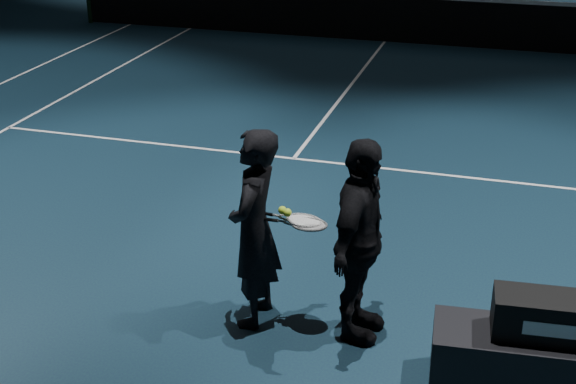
# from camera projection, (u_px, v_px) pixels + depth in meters

# --- Properties ---
(floor) EXTENTS (36.00, 36.00, 0.00)m
(floor) POSITION_uv_depth(u_px,v_px,m) (384.00, 42.00, 15.64)
(floor) COLOR black
(floor) RESTS_ON ground
(court_lines) EXTENTS (10.98, 23.78, 0.01)m
(court_lines) POSITION_uv_depth(u_px,v_px,m) (384.00, 42.00, 15.64)
(court_lines) COLOR white
(court_lines) RESTS_ON floor
(net_mesh) EXTENTS (12.80, 0.02, 0.86)m
(net_mesh) POSITION_uv_depth(u_px,v_px,m) (385.00, 19.00, 15.46)
(net_mesh) COLOR black
(net_mesh) RESTS_ON floor
(player_bench) EXTENTS (1.63, 0.66, 0.48)m
(player_bench) POSITION_uv_depth(u_px,v_px,m) (543.00, 364.00, 5.76)
(player_bench) COLOR black
(player_bench) RESTS_ON floor
(racket_bag) EXTENTS (0.82, 0.41, 0.32)m
(racket_bag) POSITION_uv_depth(u_px,v_px,m) (551.00, 317.00, 5.60)
(racket_bag) COLOR black
(racket_bag) RESTS_ON player_bench
(bag_signature) EXTENTS (0.37, 0.04, 0.11)m
(bag_signature) POSITION_uv_depth(u_px,v_px,m) (551.00, 330.00, 5.44)
(bag_signature) COLOR white
(bag_signature) RESTS_ON racket_bag
(player_a) EXTENTS (0.41, 0.62, 1.68)m
(player_a) POSITION_uv_depth(u_px,v_px,m) (254.00, 229.00, 6.39)
(player_a) COLOR black
(player_a) RESTS_ON floor
(player_b) EXTENTS (0.50, 1.02, 1.68)m
(player_b) POSITION_uv_depth(u_px,v_px,m) (359.00, 242.00, 6.19)
(player_b) COLOR black
(player_b) RESTS_ON floor
(racket_lower) EXTENTS (0.69, 0.24, 0.03)m
(racket_lower) POSITION_uv_depth(u_px,v_px,m) (309.00, 224.00, 6.25)
(racket_lower) COLOR black
(racket_lower) RESTS_ON player_a
(racket_upper) EXTENTS (0.70, 0.28, 0.10)m
(racket_upper) POSITION_uv_depth(u_px,v_px,m) (304.00, 221.00, 6.29)
(racket_upper) COLOR black
(racket_upper) RESTS_ON player_b
(tennis_balls) EXTENTS (0.12, 0.10, 0.12)m
(tennis_balls) POSITION_uv_depth(u_px,v_px,m) (285.00, 209.00, 6.25)
(tennis_balls) COLOR #A3CF2C
(tennis_balls) RESTS_ON racket_upper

